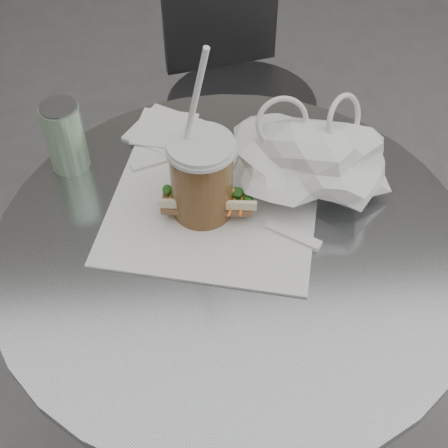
{
  "coord_description": "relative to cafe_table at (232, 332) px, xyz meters",
  "views": [
    {
      "loc": [
        -0.06,
        -0.45,
        1.48
      ],
      "look_at": [
        -0.02,
        0.18,
        0.79
      ],
      "focal_mm": 50.0,
      "sensor_mm": 36.0,
      "label": 1
    }
  ],
  "objects": [
    {
      "name": "cafe_table",
      "position": [
        0.0,
        0.0,
        0.0
      ],
      "size": [
        0.76,
        0.76,
        0.74
      ],
      "color": "slate",
      "rests_on": "ground"
    },
    {
      "name": "chair_far",
      "position": [
        0.07,
        0.74,
        -0.13
      ],
      "size": [
        0.4,
        0.43,
        0.75
      ],
      "rotation": [
        0.0,
        0.0,
        3.37
      ],
      "color": "#2A2A2D",
      "rests_on": "ground"
    },
    {
      "name": "sandwich_paper",
      "position": [
        -0.03,
        0.07,
        0.28
      ],
      "size": [
        0.4,
        0.39,
        0.0
      ],
      "primitive_type": "cube",
      "rotation": [
        0.0,
        0.0,
        -0.24
      ],
      "color": "white",
      "rests_on": "cafe_table"
    },
    {
      "name": "banh_mi",
      "position": [
        -0.04,
        0.05,
        0.31
      ],
      "size": [
        0.18,
        0.09,
        0.06
      ],
      "rotation": [
        0.0,
        0.0,
        -0.1
      ],
      "color": "#C3854A",
      "rests_on": "sandwich_paper"
    },
    {
      "name": "iced_coffee",
      "position": [
        -0.05,
        0.06,
        0.35
      ],
      "size": [
        0.11,
        0.11,
        0.31
      ],
      "color": "brown",
      "rests_on": "cafe_table"
    },
    {
      "name": "sunglasses",
      "position": [
        0.18,
        0.17,
        0.29
      ],
      "size": [
        0.09,
        0.09,
        0.05
      ],
      "rotation": [
        0.0,
        0.0,
        0.8
      ],
      "color": "black",
      "rests_on": "cafe_table"
    },
    {
      "name": "plastic_bag",
      "position": [
        0.13,
        0.11,
        0.33
      ],
      "size": [
        0.3,
        0.27,
        0.12
      ],
      "primitive_type": null,
      "rotation": [
        0.0,
        0.0,
        0.43
      ],
      "color": "white",
      "rests_on": "cafe_table"
    },
    {
      "name": "napkin_stack",
      "position": [
        -0.11,
        0.27,
        0.28
      ],
      "size": [
        0.16,
        0.16,
        0.01
      ],
      "color": "white",
      "rests_on": "cafe_table"
    },
    {
      "name": "drink_can",
      "position": [
        -0.27,
        0.19,
        0.34
      ],
      "size": [
        0.07,
        0.07,
        0.13
      ],
      "color": "#63A96C",
      "rests_on": "cafe_table"
    }
  ]
}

